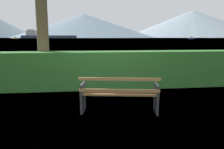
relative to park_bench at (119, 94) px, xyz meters
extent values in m
plane|color=#4C6B33|center=(0.01, 0.06, -0.43)|extent=(1400.00, 1400.00, 0.00)
plane|color=#7A99A8|center=(0.01, 307.44, -0.43)|extent=(620.00, 620.00, 0.00)
cube|color=olive|center=(-0.02, -0.13, 0.02)|extent=(1.77, 0.37, 0.04)
cube|color=olive|center=(0.01, 0.06, 0.02)|extent=(1.77, 0.37, 0.04)
cube|color=olive|center=(0.04, 0.25, 0.02)|extent=(1.77, 0.37, 0.04)
cube|color=olive|center=(-0.04, -0.20, 0.14)|extent=(1.77, 0.35, 0.06)
cube|color=olive|center=(-0.04, -0.25, 0.41)|extent=(1.77, 0.35, 0.06)
cube|color=#2D2D33|center=(-0.83, 0.19, -0.09)|extent=(0.14, 0.51, 0.68)
cube|color=#2D2D33|center=(0.85, -0.11, -0.09)|extent=(0.14, 0.51, 0.68)
cube|color=#285B23|center=(0.01, 2.61, 0.20)|extent=(13.56, 0.89, 1.25)
cylinder|color=brown|center=(-2.18, 3.02, 1.59)|extent=(0.39, 0.39, 4.04)
cube|color=#2D384C|center=(-47.19, 303.84, 1.42)|extent=(72.76, 11.92, 3.70)
cube|color=beige|center=(-70.36, 304.78, 6.23)|extent=(13.36, 8.60, 5.92)
cube|color=silver|center=(-70.36, 304.78, 10.11)|extent=(9.49, 9.34, 1.85)
cube|color=#335693|center=(94.02, 181.98, 0.06)|extent=(5.07, 5.07, 0.98)
cube|color=beige|center=(94.02, 181.98, 1.04)|extent=(2.24, 2.24, 0.98)
cube|color=gold|center=(-69.16, 227.61, -0.01)|extent=(6.45, 3.92, 0.83)
cube|color=beige|center=(-69.16, 227.61, 0.84)|extent=(2.55, 2.00, 0.87)
cone|color=slate|center=(0.01, 532.59, 27.25)|extent=(333.13, 333.13, 55.35)
cone|color=gray|center=(304.98, 600.10, 37.53)|extent=(384.93, 384.93, 75.92)
camera|label=1|loc=(-0.78, -4.85, 1.31)|focal=35.21mm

